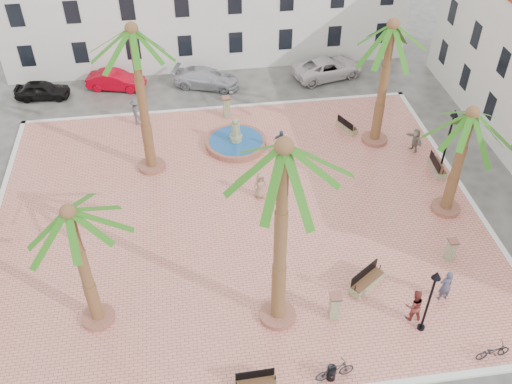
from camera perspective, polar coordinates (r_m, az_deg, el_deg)
ground at (r=31.00m, az=-1.83°, el=-2.43°), size 120.00×120.00×0.00m
plaza at (r=30.95m, az=-1.83°, el=-2.33°), size 26.00×22.00×0.15m
kerb_n at (r=39.72m, az=-3.74°, el=8.37°), size 26.30×0.30×0.16m
kerb_e at (r=34.44m, az=20.17°, el=-0.08°), size 0.30×22.30×0.16m
fountain at (r=35.75m, az=-2.01°, el=5.07°), size 3.80×3.80×1.96m
palm_nw at (r=30.54m, az=-12.11°, el=14.12°), size 5.17×5.17×9.10m
palm_sw at (r=23.04m, az=-17.91°, el=-3.36°), size 4.79×4.79×6.79m
palm_s at (r=20.24m, az=2.74°, el=2.35°), size 5.32×5.32×9.76m
palm_e at (r=29.72m, az=20.50°, el=6.13°), size 5.03×5.03×6.53m
palm_ne at (r=33.68m, az=13.32°, el=14.62°), size 5.21×5.21×8.08m
bench_s at (r=24.07m, az=-0.03°, el=-18.65°), size 1.69×0.56×0.88m
bench_se at (r=27.65m, az=11.01°, el=-8.81°), size 1.96×1.61×1.04m
bench_e at (r=35.28m, az=17.64°, el=2.37°), size 0.65×1.81×0.94m
bench_ne at (r=37.62m, az=9.06°, el=6.47°), size 1.10×1.65×0.84m
lamppost_s at (r=24.98m, az=17.18°, el=-9.47°), size 0.40×0.40×3.71m
lamppost_e at (r=34.09m, az=18.87°, el=5.90°), size 0.45×0.45×4.13m
bollard_se at (r=25.90m, az=7.85°, el=-11.22°), size 0.55×0.55×1.44m
bollard_n at (r=38.26m, az=-2.97°, el=8.52°), size 0.58×0.58×1.48m
bollard_e at (r=29.64m, az=18.92°, el=-5.46°), size 0.46×0.46×1.30m
litter_bin at (r=24.38m, az=7.54°, el=-17.50°), size 0.38×0.38×0.73m
cyclist_a at (r=27.59m, az=18.43°, el=-8.88°), size 0.70×0.50×1.79m
bicycle_a at (r=26.61m, az=22.62°, el=-14.50°), size 1.58×0.68×0.81m
cyclist_b at (r=26.46m, az=15.52°, el=-10.86°), size 0.89×0.72×1.75m
bicycle_b at (r=24.29m, az=7.90°, el=-17.28°), size 1.73×0.71×1.01m
pedestrian_fountain_a at (r=31.45m, az=0.41°, el=0.64°), size 0.88×0.67×1.61m
pedestrian_fountain_b at (r=34.70m, az=2.50°, el=4.99°), size 1.06×0.87×1.69m
pedestrian_north at (r=38.21m, az=-11.88°, el=7.88°), size 0.97×1.33×1.84m
pedestrian_east at (r=36.31m, az=15.64°, el=5.03°), size 0.82×1.52×1.56m
car_black at (r=43.33m, az=-20.60°, el=9.53°), size 3.85×1.81×1.27m
car_red at (r=42.94m, az=-13.83°, el=10.79°), size 4.34×2.37×1.35m
car_silver at (r=42.17m, az=-5.00°, el=11.29°), size 5.11×3.33×1.38m
car_white at (r=43.59m, az=7.21°, el=12.21°), size 5.67×3.61×1.46m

